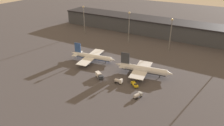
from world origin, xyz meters
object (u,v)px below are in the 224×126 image
at_px(service_vehicle_3, 138,95).
at_px(airplane_1, 143,69).
at_px(service_vehicle_0, 99,75).
at_px(service_vehicle_2, 119,81).
at_px(service_vehicle_1, 135,84).
at_px(airplane_0, 92,57).

bearing_deg(service_vehicle_3, airplane_1, 37.86).
distance_m(service_vehicle_0, service_vehicle_2, 14.33).
height_order(airplane_1, service_vehicle_0, airplane_1).
height_order(service_vehicle_0, service_vehicle_1, service_vehicle_0).
height_order(airplane_0, service_vehicle_2, airplane_0).
xyz_separation_m(airplane_1, service_vehicle_1, (1.74, -16.17, -2.59)).
relative_size(service_vehicle_2, service_vehicle_3, 0.84).
bearing_deg(service_vehicle_0, service_vehicle_1, 37.84).
relative_size(airplane_0, service_vehicle_0, 4.83).
bearing_deg(service_vehicle_0, service_vehicle_2, 33.17).
xyz_separation_m(service_vehicle_0, service_vehicle_1, (24.19, 2.38, -0.71)).
bearing_deg(service_vehicle_2, service_vehicle_3, -28.50).
bearing_deg(service_vehicle_2, airplane_1, 63.30).
height_order(service_vehicle_2, service_vehicle_3, service_vehicle_2).
bearing_deg(service_vehicle_1, airplane_1, 137.29).
bearing_deg(service_vehicle_2, service_vehicle_0, 178.18).
bearing_deg(airplane_0, airplane_1, -10.12).
xyz_separation_m(airplane_0, airplane_1, (41.76, -0.93, 0.52)).
bearing_deg(service_vehicle_2, airplane_0, 147.44).
distance_m(service_vehicle_1, service_vehicle_2, 10.11).
bearing_deg(airplane_0, service_vehicle_1, -30.31).
relative_size(service_vehicle_1, service_vehicle_2, 1.29).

